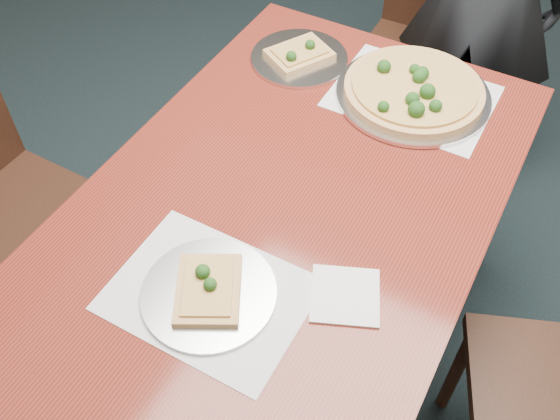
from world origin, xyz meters
The scene contains 9 objects.
ground centered at (0.00, 0.00, 0.00)m, with size 8.00×8.00×0.00m, color black.
dining_table centered at (-0.09, -0.14, 0.66)m, with size 0.90×1.50×0.75m.
chair_far centered at (-0.12, 1.04, 0.52)m, with size 0.43×0.43×0.91m.
placemat_main centered at (0.03, 0.39, 0.75)m, with size 0.42×0.32×0.00m, color white.
placemat_near centered at (-0.10, -0.41, 0.75)m, with size 0.40×0.30×0.00m, color white.
pizza_pan centered at (0.03, 0.39, 0.77)m, with size 0.42×0.42×0.07m.
slice_plate_near centered at (-0.10, -0.41, 0.76)m, with size 0.28×0.28×0.06m.
slice_plate_far centered at (-0.32, 0.39, 0.76)m, with size 0.28×0.28×0.06m.
napkin centered at (0.14, -0.28, 0.75)m, with size 0.14×0.14×0.01m, color white.
Camera 1 is at (0.36, -0.95, 1.84)m, focal length 40.00 mm.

